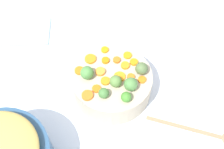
# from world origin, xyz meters

# --- Properties ---
(tabletop) EXTENTS (2.40, 2.40, 0.02)m
(tabletop) POSITION_xyz_m (0.00, 0.00, 0.01)
(tabletop) COLOR white
(tabletop) RESTS_ON ground
(serving_bowl_carrots) EXTENTS (0.26, 0.26, 0.09)m
(serving_bowl_carrots) POSITION_xyz_m (-0.04, -0.02, 0.07)
(serving_bowl_carrots) COLOR #BBAD91
(serving_bowl_carrots) RESTS_ON tabletop
(carrot_slice_0) EXTENTS (0.03, 0.03, 0.01)m
(carrot_slice_0) POSITION_xyz_m (-0.02, -0.07, 0.12)
(carrot_slice_0) COLOR orange
(carrot_slice_0) RESTS_ON serving_bowl_carrots
(carrot_slice_1) EXTENTS (0.04, 0.04, 0.01)m
(carrot_slice_1) POSITION_xyz_m (-0.09, -0.10, 0.11)
(carrot_slice_1) COLOR orange
(carrot_slice_1) RESTS_ON serving_bowl_carrots
(carrot_slice_2) EXTENTS (0.05, 0.05, 0.01)m
(carrot_slice_2) POSITION_xyz_m (0.03, -0.08, 0.11)
(carrot_slice_2) COLOR orange
(carrot_slice_2) RESTS_ON serving_bowl_carrots
(carrot_slice_3) EXTENTS (0.03, 0.03, 0.01)m
(carrot_slice_3) POSITION_xyz_m (-0.11, -0.07, 0.11)
(carrot_slice_3) COLOR orange
(carrot_slice_3) RESTS_ON serving_bowl_carrots
(carrot_slice_4) EXTENTS (0.04, 0.04, 0.01)m
(carrot_slice_4) POSITION_xyz_m (-0.02, 0.01, 0.11)
(carrot_slice_4) COLOR orange
(carrot_slice_4) RESTS_ON serving_bowl_carrots
(carrot_slice_5) EXTENTS (0.04, 0.04, 0.01)m
(carrot_slice_5) POSITION_xyz_m (0.01, 0.03, 0.11)
(carrot_slice_5) COLOR orange
(carrot_slice_5) RESTS_ON serving_bowl_carrots
(carrot_slice_6) EXTENTS (0.04, 0.04, 0.01)m
(carrot_slice_6) POSITION_xyz_m (-0.00, -0.03, 0.12)
(carrot_slice_6) COLOR orange
(carrot_slice_6) RESTS_ON serving_bowl_carrots
(carrot_slice_7) EXTENTS (0.04, 0.04, 0.01)m
(carrot_slice_7) POSITION_xyz_m (-0.06, -0.01, 0.11)
(carrot_slice_7) COLOR orange
(carrot_slice_7) RESTS_ON serving_bowl_carrots
(carrot_slice_8) EXTENTS (0.04, 0.04, 0.01)m
(carrot_slice_8) POSITION_xyz_m (0.07, -0.03, 0.11)
(carrot_slice_8) COLOR orange
(carrot_slice_8) RESTS_ON serving_bowl_carrots
(carrot_slice_9) EXTENTS (0.03, 0.03, 0.01)m
(carrot_slice_9) POSITION_xyz_m (-0.10, -0.01, 0.12)
(carrot_slice_9) COLOR orange
(carrot_slice_9) RESTS_ON serving_bowl_carrots
(carrot_slice_10) EXTENTS (0.04, 0.04, 0.01)m
(carrot_slice_10) POSITION_xyz_m (0.04, 0.06, 0.12)
(carrot_slice_10) COLOR orange
(carrot_slice_10) RESTS_ON serving_bowl_carrots
(carrot_slice_11) EXTENTS (0.03, 0.03, 0.01)m
(carrot_slice_11) POSITION_xyz_m (-0.01, -0.12, 0.11)
(carrot_slice_11) COLOR orange
(carrot_slice_11) RESTS_ON serving_bowl_carrots
(carrot_slice_12) EXTENTS (0.03, 0.03, 0.01)m
(carrot_slice_12) POSITION_xyz_m (-0.08, -0.05, 0.12)
(carrot_slice_12) COLOR orange
(carrot_slice_12) RESTS_ON serving_bowl_carrots
(carrot_slice_13) EXTENTS (0.04, 0.04, 0.01)m
(carrot_slice_13) POSITION_xyz_m (-0.13, 0.00, 0.11)
(carrot_slice_13) COLOR orange
(carrot_slice_13) RESTS_ON serving_bowl_carrots
(carrot_slice_14) EXTENTS (0.03, 0.03, 0.01)m
(carrot_slice_14) POSITION_xyz_m (-0.05, -0.08, 0.12)
(carrot_slice_14) COLOR orange
(carrot_slice_14) RESTS_ON serving_bowl_carrots
(brussels_sprout_0) EXTENTS (0.04, 0.04, 0.04)m
(brussels_sprout_0) POSITION_xyz_m (-0.10, 0.03, 0.13)
(brussels_sprout_0) COLOR #4D8140
(brussels_sprout_0) RESTS_ON serving_bowl_carrots
(brussels_sprout_1) EXTENTS (0.03, 0.03, 0.03)m
(brussels_sprout_1) POSITION_xyz_m (-0.01, 0.06, 0.13)
(brussels_sprout_1) COLOR #447839
(brussels_sprout_1) RESTS_ON serving_bowl_carrots
(brussels_sprout_2) EXTENTS (0.03, 0.03, 0.03)m
(brussels_sprout_2) POSITION_xyz_m (-0.08, 0.07, 0.13)
(brussels_sprout_2) COLOR #43852D
(brussels_sprout_2) RESTS_ON serving_bowl_carrots
(brussels_sprout_3) EXTENTS (0.04, 0.04, 0.04)m
(brussels_sprout_3) POSITION_xyz_m (-0.13, -0.03, 0.13)
(brussels_sprout_3) COLOR #526D3E
(brussels_sprout_3) RESTS_ON serving_bowl_carrots
(brussels_sprout_4) EXTENTS (0.04, 0.04, 0.04)m
(brussels_sprout_4) POSITION_xyz_m (-0.05, 0.02, 0.13)
(brussels_sprout_4) COLOR #59813E
(brussels_sprout_4) RESTS_ON serving_bowl_carrots
(brussels_sprout_5) EXTENTS (0.04, 0.04, 0.04)m
(brussels_sprout_5) POSITION_xyz_m (0.04, -0.01, 0.13)
(brussels_sprout_5) COLOR #4C8840
(brussels_sprout_5) RESTS_ON serving_bowl_carrots
(wooden_spoon) EXTENTS (0.31, 0.12, 0.01)m
(wooden_spoon) POSITION_xyz_m (-0.38, 0.16, 0.03)
(wooden_spoon) COLOR #B07C58
(wooden_spoon) RESTS_ON tabletop
(dish_towel) EXTENTS (0.19, 0.15, 0.01)m
(dish_towel) POSITION_xyz_m (0.30, -0.28, 0.02)
(dish_towel) COLOR #95B7C0
(dish_towel) RESTS_ON tabletop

